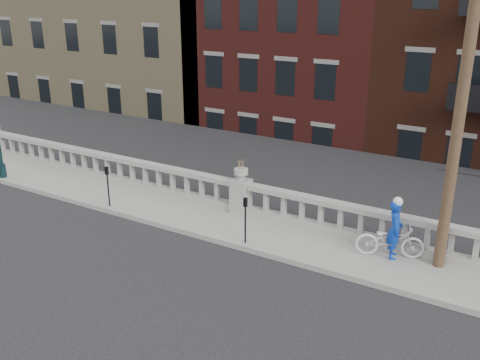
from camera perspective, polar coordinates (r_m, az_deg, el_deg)
The scene contains 10 objects.
ground at distance 14.39m, azimuth -8.13°, elevation -9.30°, with size 120.00×120.00×0.00m, color black.
sidewalk at distance 16.51m, azimuth -1.60°, elevation -4.79°, with size 32.00×2.20×0.15m, color gray.
balustrade at distance 17.03m, azimuth 0.11°, elevation -1.92°, with size 28.00×0.34×1.03m.
planter_pedestal at distance 16.96m, azimuth 0.11°, elevation -1.33°, with size 0.55×0.55×1.76m.
lower_level at distance 33.80m, azimuth 18.26°, elevation 11.55°, with size 80.00×44.00×20.80m.
utility_pole at distance 13.46m, azimuth 22.99°, elevation 10.96°, with size 1.60×0.28×10.00m.
parking_meter_a at distance 17.92m, azimuth -13.94°, elevation -0.19°, with size 0.10×0.09×1.36m.
parking_meter_b at distance 14.89m, azimuth 0.57°, elevation -3.76°, with size 0.10×0.09×1.36m.
bicycle at distance 14.87m, azimuth 15.72°, elevation -6.18°, with size 0.63×1.80×0.94m, color silver.
cyclist at distance 14.71m, azimuth 16.19°, elevation -5.08°, with size 0.59×0.39×1.62m, color #0B32A8.
Camera 1 is at (8.14, -9.60, 6.97)m, focal length 40.00 mm.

